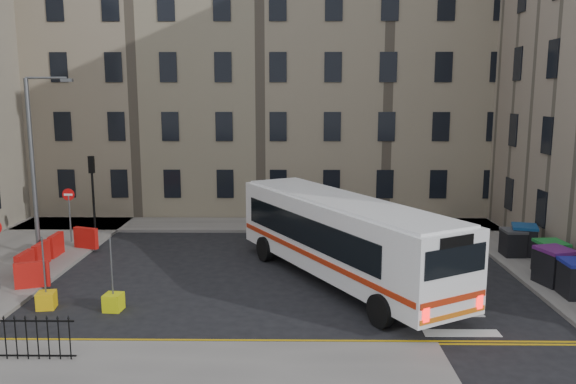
{
  "coord_description": "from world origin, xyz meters",
  "views": [
    {
      "loc": [
        -1.28,
        -22.73,
        7.4
      ],
      "look_at": [
        -1.58,
        2.77,
        3.0
      ],
      "focal_mm": 35.0,
      "sensor_mm": 36.0,
      "label": 1
    }
  ],
  "objects_px": {
    "bus": "(341,235)",
    "wheelie_bin_d": "(513,242)",
    "bollard_chevron": "(113,302)",
    "wheelie_bin_b": "(554,266)",
    "bollard_yellow": "(46,300)",
    "wheelie_bin_c": "(550,257)",
    "wheelie_bin_e": "(524,240)",
    "streetlamp": "(32,165)"
  },
  "relations": [
    {
      "from": "streetlamp",
      "to": "bollard_yellow",
      "type": "xyz_separation_m",
      "value": [
        3.0,
        -6.07,
        -4.04
      ]
    },
    {
      "from": "streetlamp",
      "to": "wheelie_bin_c",
      "type": "height_order",
      "value": "streetlamp"
    },
    {
      "from": "wheelie_bin_b",
      "to": "bollard_yellow",
      "type": "distance_m",
      "value": 18.97
    },
    {
      "from": "wheelie_bin_c",
      "to": "bollard_yellow",
      "type": "xyz_separation_m",
      "value": [
        -19.26,
        -3.74,
        -0.53
      ]
    },
    {
      "from": "bus",
      "to": "bollard_chevron",
      "type": "distance_m",
      "value": 8.89
    },
    {
      "from": "wheelie_bin_b",
      "to": "wheelie_bin_d",
      "type": "xyz_separation_m",
      "value": [
        -0.07,
        3.97,
        -0.11
      ]
    },
    {
      "from": "streetlamp",
      "to": "bollard_chevron",
      "type": "bearing_deg",
      "value": -48.98
    },
    {
      "from": "streetlamp",
      "to": "wheelie_bin_d",
      "type": "bearing_deg",
      "value": 0.79
    },
    {
      "from": "wheelie_bin_c",
      "to": "bollard_chevron",
      "type": "distance_m",
      "value": 17.3
    },
    {
      "from": "wheelie_bin_c",
      "to": "bollard_yellow",
      "type": "bearing_deg",
      "value": -173.84
    },
    {
      "from": "wheelie_bin_c",
      "to": "bus",
      "type": "bearing_deg",
      "value": -179.72
    },
    {
      "from": "wheelie_bin_d",
      "to": "wheelie_bin_e",
      "type": "distance_m",
      "value": 0.58
    },
    {
      "from": "bus",
      "to": "wheelie_bin_d",
      "type": "relative_size",
      "value": 9.87
    },
    {
      "from": "streetlamp",
      "to": "wheelie_bin_b",
      "type": "height_order",
      "value": "streetlamp"
    },
    {
      "from": "bus",
      "to": "bollard_yellow",
      "type": "xyz_separation_m",
      "value": [
        -10.58,
        -2.96,
        -1.62
      ]
    },
    {
      "from": "bollard_yellow",
      "to": "bollard_chevron",
      "type": "height_order",
      "value": "same"
    },
    {
      "from": "streetlamp",
      "to": "wheelie_bin_d",
      "type": "distance_m",
      "value": 22.03
    },
    {
      "from": "streetlamp",
      "to": "bus",
      "type": "height_order",
      "value": "streetlamp"
    },
    {
      "from": "wheelie_bin_e",
      "to": "bus",
      "type": "bearing_deg",
      "value": -140.77
    },
    {
      "from": "wheelie_bin_d",
      "to": "wheelie_bin_e",
      "type": "xyz_separation_m",
      "value": [
        0.55,
        0.15,
        0.08
      ]
    },
    {
      "from": "bollard_yellow",
      "to": "streetlamp",
      "type": "bearing_deg",
      "value": 116.32
    },
    {
      "from": "wheelie_bin_b",
      "to": "bollard_chevron",
      "type": "height_order",
      "value": "wheelie_bin_b"
    },
    {
      "from": "wheelie_bin_c",
      "to": "wheelie_bin_d",
      "type": "relative_size",
      "value": 1.11
    },
    {
      "from": "bus",
      "to": "wheelie_bin_d",
      "type": "xyz_separation_m",
      "value": [
        8.15,
        3.4,
        -1.16
      ]
    },
    {
      "from": "wheelie_bin_c",
      "to": "wheelie_bin_e",
      "type": "bearing_deg",
      "value": 84.63
    },
    {
      "from": "wheelie_bin_b",
      "to": "wheelie_bin_e",
      "type": "bearing_deg",
      "value": 67.99
    },
    {
      "from": "bus",
      "to": "wheelie_bin_c",
      "type": "distance_m",
      "value": 8.78
    },
    {
      "from": "bollard_yellow",
      "to": "wheelie_bin_e",
      "type": "bearing_deg",
      "value": 18.65
    },
    {
      "from": "wheelie_bin_b",
      "to": "wheelie_bin_c",
      "type": "relative_size",
      "value": 1.14
    },
    {
      "from": "wheelie_bin_b",
      "to": "bollard_yellow",
      "type": "xyz_separation_m",
      "value": [
        -18.81,
        -2.4,
        -0.57
      ]
    },
    {
      "from": "wheelie_bin_c",
      "to": "wheelie_bin_d",
      "type": "bearing_deg",
      "value": 96.54
    },
    {
      "from": "wheelie_bin_b",
      "to": "wheelie_bin_e",
      "type": "relative_size",
      "value": 1.02
    },
    {
      "from": "wheelie_bin_c",
      "to": "bollard_chevron",
      "type": "relative_size",
      "value": 2.26
    },
    {
      "from": "bollard_yellow",
      "to": "wheelie_bin_d",
      "type": "bearing_deg",
      "value": 18.77
    },
    {
      "from": "streetlamp",
      "to": "wheelie_bin_c",
      "type": "distance_m",
      "value": 22.66
    },
    {
      "from": "bus",
      "to": "wheelie_bin_e",
      "type": "distance_m",
      "value": 9.46
    },
    {
      "from": "bollard_chevron",
      "to": "wheelie_bin_d",
      "type": "bearing_deg",
      "value": 21.8
    },
    {
      "from": "wheelie_bin_c",
      "to": "bollard_chevron",
      "type": "height_order",
      "value": "wheelie_bin_c"
    },
    {
      "from": "bus",
      "to": "bollard_yellow",
      "type": "relative_size",
      "value": 19.99
    },
    {
      "from": "streetlamp",
      "to": "wheelie_bin_d",
      "type": "height_order",
      "value": "streetlamp"
    },
    {
      "from": "wheelie_bin_c",
      "to": "wheelie_bin_e",
      "type": "relative_size",
      "value": 0.9
    },
    {
      "from": "wheelie_bin_d",
      "to": "bollard_chevron",
      "type": "height_order",
      "value": "wheelie_bin_d"
    }
  ]
}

